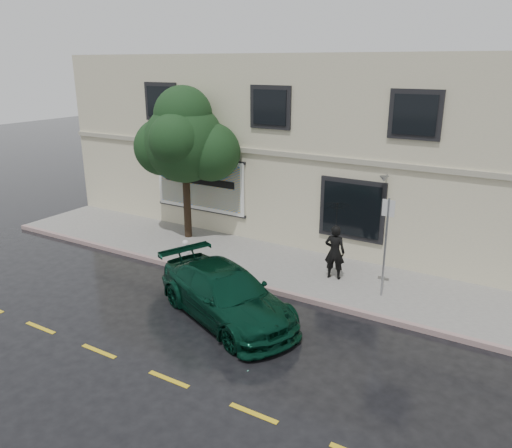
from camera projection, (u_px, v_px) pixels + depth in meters
The scene contains 12 objects.
ground at pixel (188, 296), 15.00m from camera, with size 90.00×90.00×0.00m, color black.
sidewalk at pixel (246, 259), 17.63m from camera, with size 20.00×3.50×0.15m, color gray.
curb at pixel (217, 276), 16.20m from camera, with size 20.00×0.18×0.16m, color gray.
road_marking at pixel (99, 351), 12.14m from camera, with size 19.00×0.12×0.01m, color gold.
building at pixel (316, 141), 21.26m from camera, with size 20.00×8.12×7.00m.
billboard at pixel (199, 184), 19.93m from camera, with size 4.30×0.16×2.20m.
car at pixel (226, 294), 13.53m from camera, with size 2.15×4.86×1.42m, color #083222.
pedestrian at pixel (335, 252), 15.64m from camera, with size 0.64×0.42×1.76m, color black.
umbrella at pixel (337, 213), 15.24m from camera, with size 1.11×1.11×0.82m, color black.
street_tree at pixel (184, 143), 18.55m from camera, with size 3.01×3.01×5.22m.
fire_hydrant at pixel (186, 251), 17.03m from camera, with size 0.33×0.31×0.81m.
sign_pole at pixel (386, 239), 14.18m from camera, with size 0.37×0.06×2.96m.
Camera 1 is at (8.70, -10.62, 6.72)m, focal length 35.00 mm.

